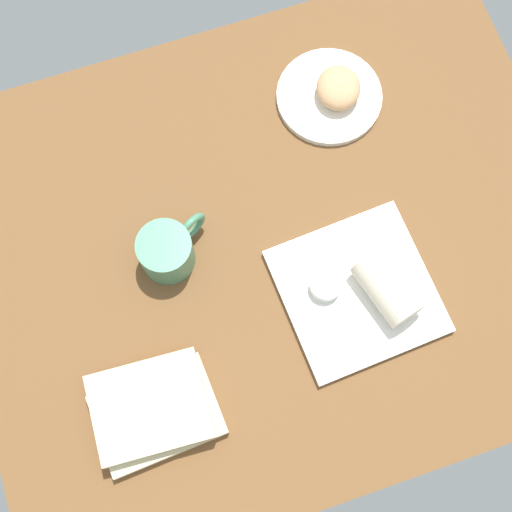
# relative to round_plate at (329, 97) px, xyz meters

# --- Properties ---
(dining_table) EXTENTS (1.10, 0.90, 0.04)m
(dining_table) POSITION_rel_round_plate_xyz_m (-0.19, -0.24, -0.03)
(dining_table) COLOR brown
(dining_table) RESTS_ON ground
(round_plate) EXTENTS (0.20, 0.20, 0.01)m
(round_plate) POSITION_rel_round_plate_xyz_m (0.00, 0.00, 0.00)
(round_plate) COLOR white
(round_plate) RESTS_ON dining_table
(scone_pastry) EXTENTS (0.11, 0.11, 0.05)m
(scone_pastry) POSITION_rel_round_plate_xyz_m (0.01, -0.00, 0.03)
(scone_pastry) COLOR tan
(scone_pastry) RESTS_ON round_plate
(square_plate) EXTENTS (0.27, 0.27, 0.02)m
(square_plate) POSITION_rel_round_plate_xyz_m (-0.08, -0.37, 0.00)
(square_plate) COLOR white
(square_plate) RESTS_ON dining_table
(sauce_cup) EXTENTS (0.05, 0.05, 0.03)m
(sauce_cup) POSITION_rel_round_plate_xyz_m (-0.14, -0.34, 0.02)
(sauce_cup) COLOR silver
(sauce_cup) RESTS_ON square_plate
(breakfast_wrap) EXTENTS (0.10, 0.14, 0.07)m
(breakfast_wrap) POSITION_rel_round_plate_xyz_m (-0.04, -0.39, 0.04)
(breakfast_wrap) COLOR beige
(breakfast_wrap) RESTS_ON square_plate
(book_stack) EXTENTS (0.21, 0.17, 0.05)m
(book_stack) POSITION_rel_round_plate_xyz_m (-0.47, -0.45, 0.02)
(book_stack) COLOR beige
(book_stack) RESTS_ON dining_table
(coffee_mug) EXTENTS (0.13, 0.10, 0.09)m
(coffee_mug) POSITION_rel_round_plate_xyz_m (-0.37, -0.20, 0.04)
(coffee_mug) COLOR #4C8C6B
(coffee_mug) RESTS_ON dining_table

